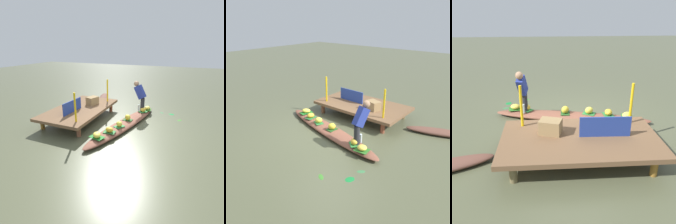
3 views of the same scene
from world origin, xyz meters
The scene contains 25 objects.
canal_water centered at (0.00, 0.00, 0.00)m, with size 40.00×40.00×0.00m, color #51543B.
dock_platform centered at (0.00, 1.81, 0.40)m, with size 3.20×1.80×0.46m.
vendor_boat centered at (0.00, 0.00, 0.10)m, with size 4.27×0.62×0.19m, color brown.
moored_boat centered at (2.72, 2.13, 0.08)m, with size 2.05×0.45×0.17m, color brown.
leaf_mat_0 centered at (0.16, -0.04, 0.20)m, with size 0.32×0.24×0.01m, color #245421.
banana_bunch_0 centered at (0.16, -0.04, 0.29)m, with size 0.23×0.18×0.20m, color yellow.
leaf_mat_1 centered at (-1.43, 0.37, 0.20)m, with size 0.42×0.28×0.01m, color #227628.
banana_bunch_1 centered at (-1.43, 0.37, 0.27)m, with size 0.30×0.22×0.15m, color #F3DB4C.
leaf_mat_2 centered at (1.23, -0.33, 0.20)m, with size 0.32×0.24×0.01m, color #34833B.
banana_bunch_2 centered at (1.23, -0.33, 0.28)m, with size 0.23×0.19×0.17m, color gold.
leaf_mat_3 centered at (-0.48, 0.04, 0.20)m, with size 0.33×0.24×0.01m, color #2E7A39.
banana_bunch_3 centered at (-0.48, 0.04, 0.29)m, with size 0.24×0.19×0.19m, color yellow.
leaf_mat_4 centered at (-0.98, 0.17, 0.20)m, with size 0.36×0.26×0.01m, color #2E7536.
banana_bunch_4 centered at (-0.98, 0.17, 0.27)m, with size 0.26×0.20×0.16m, color gold.
leaf_mat_5 centered at (1.55, -0.43, 0.20)m, with size 0.36×0.30×0.01m, color #2F6F26.
banana_bunch_5 centered at (1.55, -0.43, 0.26)m, with size 0.26×0.23×0.14m, color yellow.
vendor_person centered at (1.29, -0.16, 0.87)m, with size 0.28×0.54×1.19m.
water_bottle centered at (1.30, -0.13, 0.32)m, with size 0.07×0.07×0.25m, color silver.
market_banner centered at (-0.50, 1.81, 0.67)m, with size 1.03×0.03×0.43m, color navy.
railing_post_west centered at (-1.20, 1.21, 0.92)m, with size 0.06×0.06×0.93m, color yellow.
railing_post_east centered at (1.20, 1.21, 0.92)m, with size 0.06×0.06×0.93m, color yellow.
produce_crate centered at (0.59, 1.60, 0.61)m, with size 0.44×0.32×0.30m, color #93754B.
drifting_plant_0 centered at (1.33, -1.74, 0.00)m, with size 0.22×0.11×0.01m, color #3A7F2A.
drifting_plant_1 centered at (1.89, -1.38, 0.00)m, with size 0.23×0.18×0.01m, color #177C33.
drifting_plant_2 centered at (1.92, -0.98, 0.00)m, with size 0.20×0.11×0.01m, color #3A7542.
Camera 1 is at (-5.70, -1.91, 2.73)m, focal length 29.81 mm.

